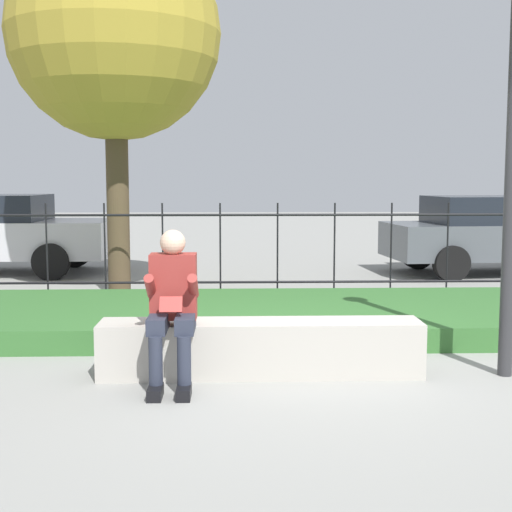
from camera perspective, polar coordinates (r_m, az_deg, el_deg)
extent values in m
plane|color=gray|center=(6.26, 3.85, -9.44)|extent=(60.00, 60.00, 0.00)
cube|color=#ADA89E|center=(6.17, 0.37, -7.38)|extent=(2.76, 0.46, 0.47)
cube|color=gray|center=(6.22, 0.37, -9.13)|extent=(2.65, 0.42, 0.08)
cube|color=black|center=(5.64, -8.06, -10.76)|extent=(0.11, 0.26, 0.09)
cylinder|color=#282D3D|center=(5.64, -8.03, -8.29)|extent=(0.11, 0.11, 0.38)
cube|color=#282D3D|center=(5.79, -7.85, -5.37)|extent=(0.15, 0.42, 0.13)
cube|color=black|center=(5.63, -5.79, -10.79)|extent=(0.11, 0.26, 0.09)
cylinder|color=#282D3D|center=(5.62, -5.78, -8.31)|extent=(0.11, 0.11, 0.38)
cube|color=#282D3D|center=(5.77, -5.66, -5.38)|extent=(0.15, 0.42, 0.13)
cube|color=maroon|center=(5.93, -6.62, -2.41)|extent=(0.38, 0.24, 0.54)
sphere|color=#DBB293|center=(5.87, -6.68, 1.08)|extent=(0.21, 0.21, 0.21)
cylinder|color=maroon|center=(5.79, -8.44, -2.45)|extent=(0.08, 0.29, 0.24)
cylinder|color=maroon|center=(5.76, -5.06, -2.45)|extent=(0.08, 0.29, 0.24)
cube|color=#B2332D|center=(5.70, -6.82, -3.90)|extent=(0.18, 0.09, 0.13)
cube|color=#33662D|center=(8.17, 2.46, -4.84)|extent=(10.61, 2.59, 0.25)
cylinder|color=black|center=(9.80, 1.72, -2.09)|extent=(8.61, 0.03, 0.03)
cylinder|color=black|center=(9.71, 1.74, 3.31)|extent=(8.61, 0.03, 0.03)
cylinder|color=black|center=(10.06, -16.38, 0.21)|extent=(0.02, 0.02, 1.36)
cylinder|color=black|center=(9.89, -11.98, 0.23)|extent=(0.02, 0.02, 1.36)
cylinder|color=black|center=(9.78, -7.46, 0.24)|extent=(0.02, 0.02, 1.36)
cylinder|color=black|center=(9.74, -2.87, 0.26)|extent=(0.02, 0.02, 1.36)
cylinder|color=black|center=(9.75, 1.73, 0.28)|extent=(0.02, 0.02, 1.36)
cylinder|color=black|center=(9.83, 6.29, 0.29)|extent=(0.02, 0.02, 1.36)
cylinder|color=black|center=(9.98, 10.75, 0.30)|extent=(0.02, 0.02, 1.36)
cylinder|color=black|center=(10.18, 15.05, 0.31)|extent=(0.02, 0.02, 1.36)
cylinder|color=black|center=(10.43, 19.17, 0.32)|extent=(0.02, 0.02, 1.36)
cube|color=#4C5156|center=(13.38, 19.00, 1.22)|extent=(4.13, 2.02, 0.61)
cube|color=black|center=(13.28, 18.46, 3.54)|extent=(2.32, 1.66, 0.48)
cylinder|color=black|center=(12.16, 15.37, -0.57)|extent=(0.61, 0.25, 0.60)
cylinder|color=black|center=(13.69, 12.78, 0.23)|extent=(0.61, 0.25, 0.60)
cylinder|color=black|center=(12.37, -16.08, -0.43)|extent=(0.62, 0.21, 0.62)
cylinder|color=black|center=(14.04, -14.30, 0.38)|extent=(0.62, 0.21, 0.62)
cylinder|color=#2D2D30|center=(6.36, 19.77, 5.12)|extent=(0.12, 0.12, 3.21)
cylinder|color=#4C3D28|center=(10.38, -11.00, 4.75)|extent=(0.32, 0.32, 2.89)
sphere|color=olive|center=(10.57, -11.26, 17.09)|extent=(2.97, 2.97, 2.97)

